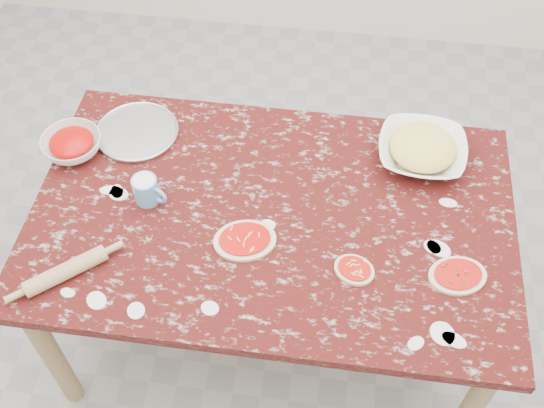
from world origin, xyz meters
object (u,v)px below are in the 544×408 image
at_px(worktable, 272,228).
at_px(pizza_tray, 137,132).
at_px(sauce_bowl, 72,145).
at_px(rolling_pin, 66,271).
at_px(cheese_bowl, 422,152).
at_px(flour_mug, 147,190).

height_order(worktable, pizza_tray, pizza_tray).
xyz_separation_m(sauce_bowl, rolling_pin, (0.15, -0.51, -0.01)).
relative_size(pizza_tray, sauce_bowl, 1.41).
bearing_deg(pizza_tray, cheese_bowl, 0.86).
xyz_separation_m(worktable, sauce_bowl, (-0.74, 0.18, 0.12)).
xyz_separation_m(pizza_tray, rolling_pin, (-0.05, -0.62, 0.02)).
xyz_separation_m(sauce_bowl, cheese_bowl, (1.23, 0.13, 0.00)).
relative_size(flour_mug, rolling_pin, 0.47).
bearing_deg(flour_mug, pizza_tray, 112.15).
distance_m(sauce_bowl, rolling_pin, 0.53).
height_order(worktable, rolling_pin, rolling_pin).
height_order(pizza_tray, cheese_bowl, cheese_bowl).
bearing_deg(flour_mug, sauce_bowl, 150.87).
bearing_deg(rolling_pin, pizza_tray, 85.26).
xyz_separation_m(sauce_bowl, flour_mug, (0.32, -0.18, 0.02)).
relative_size(worktable, flour_mug, 13.02).
bearing_deg(worktable, cheese_bowl, 32.78).
bearing_deg(pizza_tray, rolling_pin, -94.74).
height_order(worktable, cheese_bowl, cheese_bowl).
distance_m(pizza_tray, rolling_pin, 0.63).
xyz_separation_m(worktable, rolling_pin, (-0.59, -0.33, 0.11)).
distance_m(cheese_bowl, flour_mug, 0.96).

